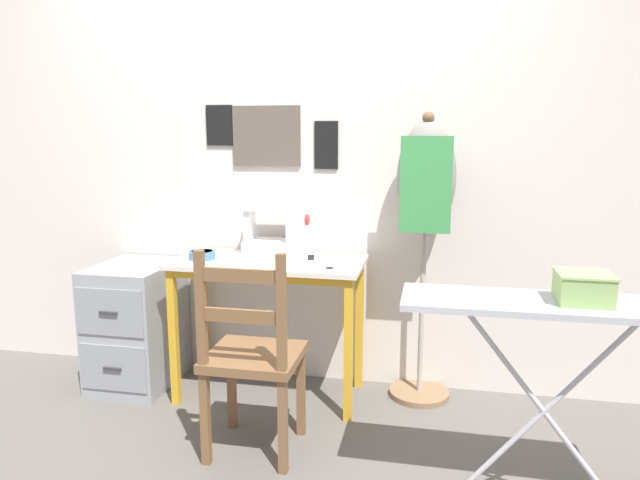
{
  "coord_description": "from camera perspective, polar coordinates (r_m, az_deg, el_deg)",
  "views": [
    {
      "loc": [
        0.84,
        -2.54,
        1.39
      ],
      "look_at": [
        0.28,
        0.21,
        0.87
      ],
      "focal_mm": 32.0,
      "sensor_mm": 36.0,
      "label": 1
    }
  ],
  "objects": [
    {
      "name": "fabric_bowl",
      "position": [
        3.04,
        -11.71,
        -1.44
      ],
      "size": [
        0.14,
        0.14,
        0.04
      ],
      "color": "teal",
      "rests_on": "sewing_table"
    },
    {
      "name": "ironing_board",
      "position": [
        2.19,
        22.11,
        -6.95
      ],
      "size": [
        1.05,
        0.31,
        0.82
      ],
      "color": "#ADB2B7",
      "rests_on": "ground_plane"
    },
    {
      "name": "sewing_table",
      "position": [
        2.99,
        -5.22,
        -4.19
      ],
      "size": [
        0.99,
        0.47,
        0.75
      ],
      "color": "silver",
      "rests_on": "ground_plane"
    },
    {
      "name": "dress_form",
      "position": [
        2.94,
        10.52,
        4.21
      ],
      "size": [
        0.32,
        0.32,
        1.5
      ],
      "color": "#846647",
      "rests_on": "ground_plane"
    },
    {
      "name": "filing_cabinet",
      "position": [
        3.38,
        -17.86,
        -8.06
      ],
      "size": [
        0.4,
        0.53,
        0.69
      ],
      "color": "#93999E",
      "rests_on": "ground_plane"
    },
    {
      "name": "thread_spool_near_machine",
      "position": [
        2.95,
        -0.91,
        -1.69
      ],
      "size": [
        0.04,
        0.04,
        0.04
      ],
      "color": "black",
      "rests_on": "sewing_table"
    },
    {
      "name": "storage_box",
      "position": [
        2.18,
        24.84,
        -4.35
      ],
      "size": [
        0.18,
        0.17,
        0.11
      ],
      "color": "#8EB266",
      "rests_on": "ironing_board"
    },
    {
      "name": "ground_plane",
      "position": [
        3.02,
        -6.28,
        -16.99
      ],
      "size": [
        14.0,
        14.0,
        0.0
      ],
      "primitive_type": "plane",
      "color": "#5B5651"
    },
    {
      "name": "wall_back",
      "position": [
        3.2,
        -3.79,
        8.41
      ],
      "size": [
        10.0,
        0.07,
        2.55
      ],
      "color": "silver",
      "rests_on": "ground_plane"
    },
    {
      "name": "wooden_chair",
      "position": [
        2.53,
        -6.81,
        -11.59
      ],
      "size": [
        0.4,
        0.38,
        0.94
      ],
      "color": "brown",
      "rests_on": "ground_plane"
    },
    {
      "name": "scissors",
      "position": [
        2.75,
        1.22,
        -2.93
      ],
      "size": [
        0.1,
        0.11,
        0.01
      ],
      "color": "silver",
      "rests_on": "sewing_table"
    },
    {
      "name": "sewing_machine",
      "position": [
        3.06,
        -4.05,
        1.23
      ],
      "size": [
        0.35,
        0.19,
        0.34
      ],
      "color": "white",
      "rests_on": "sewing_table"
    }
  ]
}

